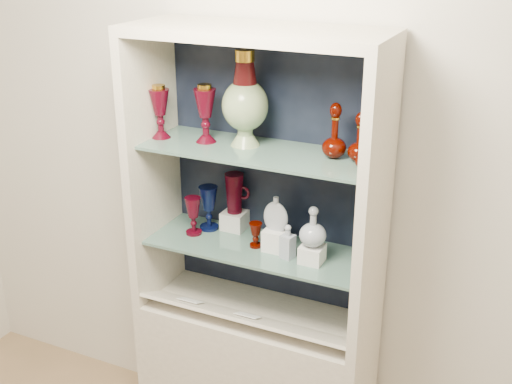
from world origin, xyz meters
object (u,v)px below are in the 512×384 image
at_px(flat_flask, 276,213).
at_px(clear_round_decanter, 313,228).
at_px(enamel_urn, 245,99).
at_px(cobalt_goblet, 209,208).
at_px(pedestal_lamp_right, 205,113).
at_px(clear_square_bottle, 288,241).
at_px(ruby_goblet_small, 256,235).
at_px(ruby_pitcher, 234,193).
at_px(cameo_medallion, 369,222).
at_px(lidded_bowl, 366,157).
at_px(ruby_decanter_a, 335,127).
at_px(ruby_goblet_tall, 193,216).
at_px(ruby_decanter_b, 360,136).
at_px(pedestal_lamp_left, 160,112).

distance_m(flat_flask, clear_round_decanter, 0.18).
height_order(enamel_urn, cobalt_goblet, enamel_urn).
relative_size(pedestal_lamp_right, clear_square_bottle, 1.63).
distance_m(ruby_goblet_small, ruby_pitcher, 0.23).
distance_m(enamel_urn, cameo_medallion, 0.68).
height_order(lidded_bowl, clear_square_bottle, lidded_bowl).
relative_size(clear_square_bottle, flat_flask, 0.97).
height_order(ruby_decanter_a, lidded_bowl, ruby_decanter_a).
bearing_deg(ruby_goblet_tall, ruby_decanter_b, 3.50).
distance_m(pedestal_lamp_right, flat_flask, 0.49).
bearing_deg(ruby_pitcher, ruby_decanter_a, -11.66).
bearing_deg(ruby_goblet_small, flat_flask, 6.38).
distance_m(pedestal_lamp_right, ruby_decanter_a, 0.53).
relative_size(pedestal_lamp_left, clear_round_decanter, 1.38).
distance_m(pedestal_lamp_right, ruby_pitcher, 0.39).
relative_size(ruby_decanter_b, ruby_goblet_small, 1.86).
relative_size(pedestal_lamp_left, ruby_decanter_a, 0.93).
height_order(clear_round_decanter, cameo_medallion, same).
bearing_deg(clear_round_decanter, cameo_medallion, 30.12).
bearing_deg(clear_square_bottle, pedestal_lamp_right, 173.00).
relative_size(pedestal_lamp_left, cobalt_goblet, 1.12).
xyz_separation_m(ruby_decanter_b, clear_square_bottle, (-0.24, -0.08, -0.45)).
relative_size(pedestal_lamp_left, ruby_decanter_b, 1.11).
bearing_deg(pedestal_lamp_right, ruby_goblet_small, -3.25).
distance_m(lidded_bowl, flat_flask, 0.47).
relative_size(flat_flask, cameo_medallion, 1.15).
bearing_deg(lidded_bowl, ruby_decanter_b, 123.14).
bearing_deg(ruby_decanter_b, clear_square_bottle, -162.86).
bearing_deg(flat_flask, pedestal_lamp_right, -179.27).
height_order(lidded_bowl, ruby_goblet_tall, lidded_bowl).
bearing_deg(ruby_decanter_b, ruby_goblet_small, -174.11).
height_order(pedestal_lamp_right, ruby_decanter_b, pedestal_lamp_right).
distance_m(ruby_decanter_a, flat_flask, 0.44).
bearing_deg(ruby_decanter_a, cameo_medallion, 16.50).
relative_size(pedestal_lamp_right, ruby_pitcher, 1.34).
relative_size(ruby_decanter_a, ruby_decanter_b, 1.20).
bearing_deg(clear_round_decanter, flat_flask, 168.02).
bearing_deg(ruby_decanter_a, lidded_bowl, -27.00).
bearing_deg(cameo_medallion, pedestal_lamp_left, -176.77).
xyz_separation_m(ruby_goblet_small, clear_square_bottle, (0.16, -0.03, 0.02)).
xyz_separation_m(ruby_goblet_tall, clear_round_decanter, (0.55, -0.03, 0.07)).
distance_m(lidded_bowl, ruby_goblet_tall, 0.83).
height_order(cobalt_goblet, clear_round_decanter, clear_round_decanter).
bearing_deg(clear_round_decanter, pedestal_lamp_left, 179.03).
bearing_deg(enamel_urn, ruby_decanter_a, 0.14).
height_order(pedestal_lamp_left, clear_square_bottle, pedestal_lamp_left).
height_order(ruby_decanter_a, ruby_pitcher, ruby_decanter_a).
distance_m(pedestal_lamp_right, clear_square_bottle, 0.60).
distance_m(ruby_decanter_a, ruby_goblet_tall, 0.75).
relative_size(enamel_urn, ruby_decanter_b, 1.90).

